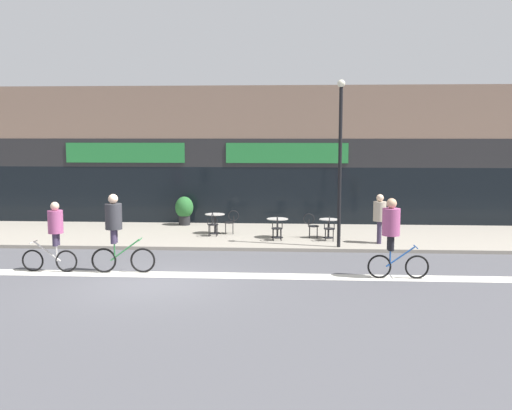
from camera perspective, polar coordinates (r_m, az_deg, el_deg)
ground_plane at (r=16.17m, az=-9.95°, el=-7.38°), size 120.00×120.00×0.00m
sidewalk_slab at (r=23.12m, az=-5.76°, el=-2.86°), size 40.00×5.50×0.12m
storefront_facade at (r=27.47m, az=-4.24°, el=4.76°), size 40.00×4.06×5.93m
bike_lane_stripe at (r=17.13m, az=-9.15°, el=-6.55°), size 36.00×0.70×0.01m
bistro_table_0 at (r=22.94m, az=-3.93°, el=-1.39°), size 0.75×0.75×0.76m
bistro_table_1 at (r=22.00m, az=2.05°, el=-1.81°), size 0.78×0.78×0.71m
bistro_table_2 at (r=22.09m, az=6.92°, el=-1.85°), size 0.69×0.69×0.70m
cafe_chair_0_near at (r=22.33m, az=-4.14°, el=-1.69°), size 0.40×0.57×0.90m
cafe_chair_0_side at (r=22.88m, az=-2.37°, el=-1.47°), size 0.59×0.44×0.90m
cafe_chair_1_near at (r=21.38m, az=2.03°, el=-2.06°), size 0.44×0.59×0.90m
cafe_chair_2_near at (r=21.47m, az=7.00°, el=-2.07°), size 0.43×0.59×0.90m
cafe_chair_2_side at (r=22.07m, az=5.30°, el=-1.80°), size 0.59×0.43×0.90m
planter_pot at (r=25.21m, az=-6.85°, el=-0.41°), size 0.76×0.76×1.20m
lamp_post at (r=20.15m, az=8.02°, el=4.99°), size 0.26×0.26×5.58m
cyclist_0 at (r=17.34m, az=-13.21°, el=-2.04°), size 1.82×0.55×2.25m
cyclist_1 at (r=16.63m, az=12.87°, el=-2.38°), size 1.67×0.49×2.21m
cyclist_2 at (r=17.94m, az=-18.68°, el=-2.37°), size 1.63×0.48×2.02m
pedestrian_near_end at (r=21.26m, az=11.69°, el=-0.87°), size 0.49×0.49×1.72m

